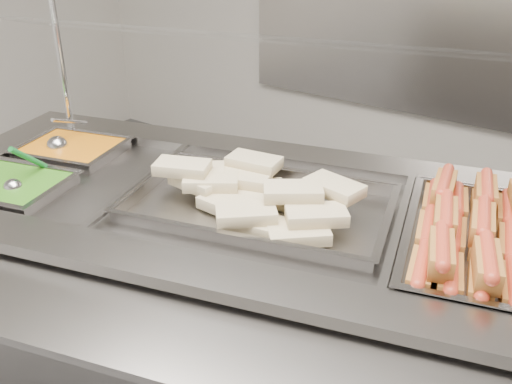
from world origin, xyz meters
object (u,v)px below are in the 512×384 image
Objects in this scene: steam_counter at (241,326)px; pan_hotdogs at (479,252)px; serving_spoon at (16,183)px; ladle at (58,145)px; pan_wraps at (259,209)px; sneeze_guard at (266,45)px.

steam_counter is 3.27× the size of pan_hotdogs.
serving_spoon is (-1.27, -0.53, 0.06)m from pan_hotdogs.
ladle reaches higher than steam_counter.
pan_hotdogs is 0.62m from pan_wraps.
steam_counter is 2.67× the size of pan_wraps.
sneeze_guard reaches higher than pan_wraps.
sneeze_guard reaches higher than serving_spoon.
pan_hotdogs is 0.81× the size of pan_wraps.
steam_counter is at bearing -164.30° from pan_wraps.
serving_spoon is at bearing -133.37° from sneeze_guard.
ladle is 1.15× the size of serving_spoon.
ladle is (-0.83, -0.08, 0.04)m from pan_wraps.
ladle is at bearing -175.09° from steam_counter.
serving_spoon is (-0.54, -0.57, -0.39)m from sneeze_guard.
sneeze_guard reaches higher than ladle.
pan_wraps is 4.46× the size of serving_spoon.
pan_wraps is (0.13, -0.21, -0.43)m from sneeze_guard.
pan_wraps is 3.88× the size of ladle.
serving_spoon reaches higher than steam_counter.
pan_wraps is at bearing -58.95° from sneeze_guard.
ladle is at bearing -174.24° from pan_wraps.
pan_wraps reaches higher than steam_counter.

